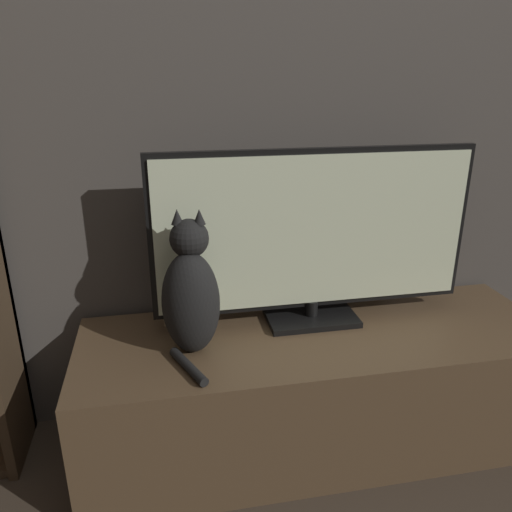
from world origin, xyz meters
name	(u,v)px	position (x,y,z in m)	size (l,w,h in m)	color
wall_back	(302,52)	(0.00, 1.22, 1.30)	(4.80, 0.05, 2.60)	#47423D
tv_stand	(317,387)	(0.00, 0.92, 0.21)	(1.58, 0.52, 0.43)	brown
tv	(315,236)	(0.00, 1.02, 0.73)	(1.07, 0.19, 0.59)	black
cat	(191,294)	(-0.42, 0.90, 0.61)	(0.20, 0.30, 0.45)	black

